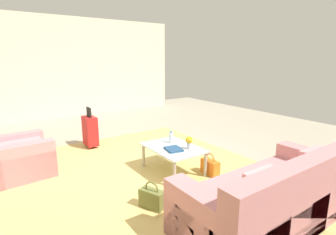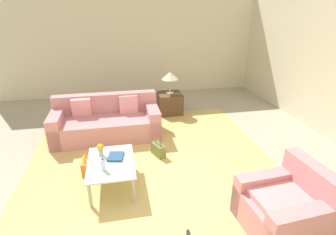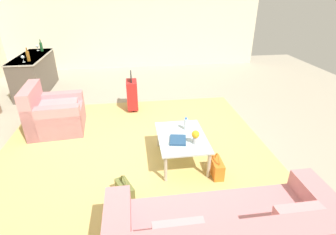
% 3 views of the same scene
% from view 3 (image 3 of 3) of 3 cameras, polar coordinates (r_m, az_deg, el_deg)
% --- Properties ---
extents(ground_plane, '(12.00, 12.00, 0.00)m').
position_cam_3_polar(ground_plane, '(4.41, -4.54, -6.72)').
color(ground_plane, '#A89E89').
extents(wall_right, '(0.12, 8.00, 3.10)m').
position_cam_3_polar(wall_right, '(8.79, -7.36, 20.72)').
color(wall_right, beige).
rests_on(wall_right, ground).
extents(area_rug, '(5.20, 4.40, 0.01)m').
position_cam_3_polar(area_rug, '(3.92, -6.90, -11.65)').
color(area_rug, tan).
rests_on(area_rug, ground).
extents(armchair, '(0.96, 0.99, 0.87)m').
position_cam_3_polar(armchair, '(5.27, -23.82, 0.46)').
color(armchair, '#C67F84').
rests_on(armchair, ground).
extents(coffee_table, '(1.00, 0.71, 0.43)m').
position_cam_3_polar(coffee_table, '(3.93, 2.99, -4.78)').
color(coffee_table, silver).
rests_on(coffee_table, ground).
extents(water_bottle, '(0.06, 0.06, 0.20)m').
position_cam_3_polar(water_bottle, '(4.04, 3.91, -1.43)').
color(water_bottle, silver).
rests_on(water_bottle, coffee_table).
extents(coffee_table_book, '(0.31, 0.28, 0.03)m').
position_cam_3_polar(coffee_table_book, '(3.78, 2.16, -4.93)').
color(coffee_table_book, navy).
rests_on(coffee_table_book, coffee_table).
extents(flower_vase, '(0.11, 0.11, 0.21)m').
position_cam_3_polar(flower_vase, '(3.68, 6.00, -4.02)').
color(flower_vase, '#B2B7BC').
rests_on(flower_vase, coffee_table).
extents(bar_console, '(1.77, 0.66, 0.90)m').
position_cam_3_polar(bar_console, '(7.47, -27.02, 8.56)').
color(bar_console, brown).
rests_on(bar_console, ground).
extents(wine_glass_leftmost, '(0.08, 0.08, 0.15)m').
position_cam_3_polar(wine_glass_leftmost, '(6.77, -29.08, 11.36)').
color(wine_glass_leftmost, silver).
rests_on(wine_glass_leftmost, bar_console).
extents(wine_glass_left_of_centre, '(0.08, 0.08, 0.15)m').
position_cam_3_polar(wine_glass_left_of_centre, '(7.91, -26.60, 13.66)').
color(wine_glass_left_of_centre, silver).
rests_on(wine_glass_left_of_centre, bar_console).
extents(wine_bottle_amber, '(0.07, 0.07, 0.30)m').
position_cam_3_polar(wine_bottle_amber, '(6.84, -28.19, 11.75)').
color(wine_bottle_amber, brown).
rests_on(wine_bottle_amber, bar_console).
extents(wine_bottle_green, '(0.07, 0.07, 0.30)m').
position_cam_3_polar(wine_bottle_green, '(7.80, -25.88, 13.73)').
color(wine_bottle_green, '#194C23').
rests_on(wine_bottle_green, bar_console).
extents(suitcase_red, '(0.40, 0.22, 0.85)m').
position_cam_3_polar(suitcase_red, '(5.67, -7.82, 5.06)').
color(suitcase_red, red).
rests_on(suitcase_red, ground).
extents(handbag_olive, '(0.35, 0.25, 0.36)m').
position_cam_3_polar(handbag_olive, '(3.44, -9.37, -15.54)').
color(handbag_olive, olive).
rests_on(handbag_olive, ground).
extents(handbag_orange, '(0.32, 0.15, 0.36)m').
position_cam_3_polar(handbag_orange, '(3.82, 10.56, -10.68)').
color(handbag_orange, orange).
rests_on(handbag_orange, ground).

